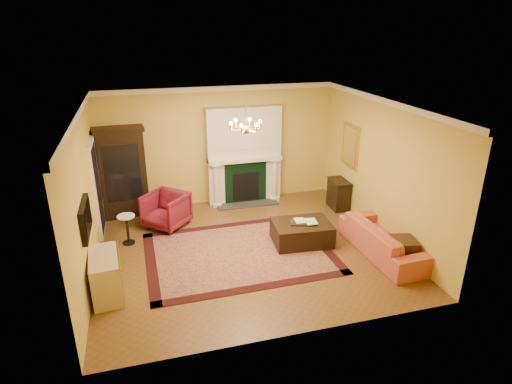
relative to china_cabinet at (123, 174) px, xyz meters
name	(u,v)px	position (x,y,z in m)	size (l,w,h in m)	color
floor	(247,250)	(2.40, -2.49, -1.06)	(6.00, 5.50, 0.02)	brown
ceiling	(246,105)	(2.40, -2.49, 1.96)	(6.00, 5.50, 0.02)	white
wall_back	(219,146)	(2.40, 0.27, 0.45)	(6.00, 0.02, 3.00)	gold
wall_front	(296,249)	(2.40, -5.25, 0.45)	(6.00, 0.02, 3.00)	gold
wall_left	(84,198)	(-0.61, -2.49, 0.45)	(0.02, 5.50, 3.00)	gold
wall_right	(382,169)	(5.41, -2.49, 0.45)	(0.02, 5.50, 3.00)	gold
fireplace	(244,158)	(3.00, 0.08, 0.15)	(1.90, 0.70, 2.50)	silver
crown_molding	(234,100)	(2.40, -1.53, 1.89)	(6.00, 5.50, 0.12)	silver
doorway	(97,188)	(-0.55, -0.79, 0.00)	(0.08, 1.05, 2.10)	silver
tv_panel	(86,219)	(-0.55, -3.09, 0.30)	(0.09, 0.95, 0.58)	black
gilt_mirror	(350,146)	(5.37, -1.09, 0.60)	(0.06, 0.76, 1.05)	gold
chandelier	(246,127)	(2.40, -2.49, 1.56)	(0.63, 0.55, 0.53)	gold
oriental_rug	(239,253)	(2.21, -2.60, -1.04)	(3.74, 2.81, 0.01)	#480F1A
china_cabinet	(123,174)	(0.00, 0.00, 0.00)	(1.05, 0.48, 2.10)	black
wingback_armchair	(166,209)	(0.88, -0.93, -0.60)	(0.87, 0.81, 0.89)	maroon
pedestal_table	(127,227)	(0.02, -1.56, -0.67)	(0.37, 0.37, 0.65)	black
commode	(106,275)	(-0.33, -3.38, -0.67)	(0.48, 1.01, 0.76)	#C6BF91
coral_sofa	(384,235)	(5.04, -3.42, -0.61)	(2.22, 0.65, 0.87)	#C6533E
end_table	(401,253)	(5.12, -3.91, -0.78)	(0.47, 0.47, 0.54)	#3A220F
console_table	(338,195)	(5.18, -1.02, -0.69)	(0.37, 0.65, 0.72)	black
leather_ottoman	(302,232)	(3.61, -2.52, -0.81)	(1.21, 0.88, 0.45)	black
ottoman_tray	(300,222)	(3.57, -2.52, -0.57)	(0.42, 0.33, 0.03)	black
book_a	(295,216)	(3.46, -2.48, -0.41)	(0.20, 0.03, 0.27)	gray
book_b	(306,216)	(3.67, -2.58, -0.39)	(0.23, 0.02, 0.32)	gray
topiary_left	(216,151)	(2.26, 0.04, 0.40)	(0.15, 0.15, 0.40)	gray
topiary_right	(266,147)	(3.56, 0.04, 0.41)	(0.15, 0.15, 0.41)	gray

